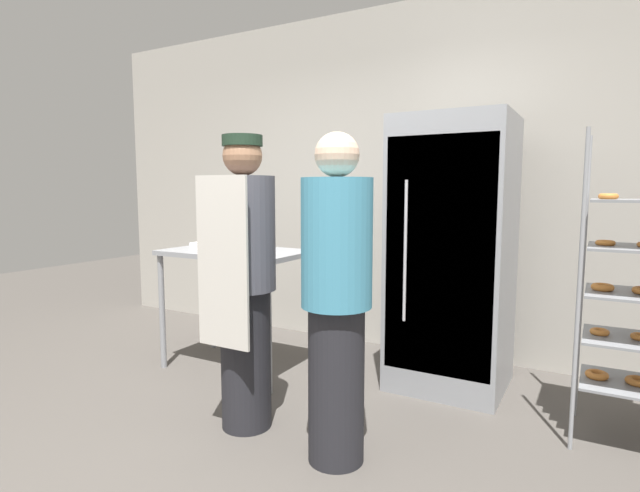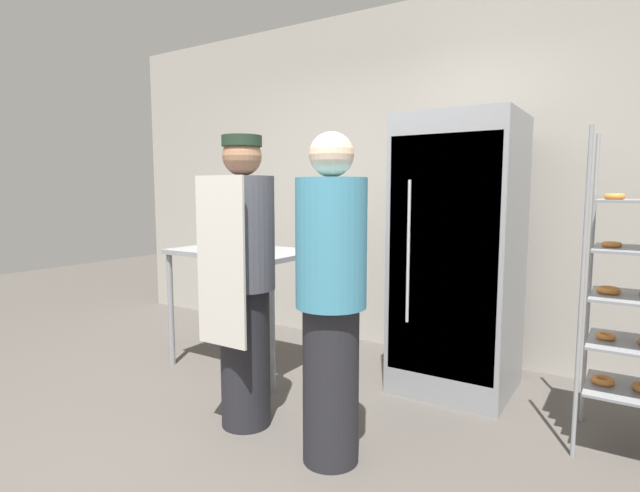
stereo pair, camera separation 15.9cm
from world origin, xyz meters
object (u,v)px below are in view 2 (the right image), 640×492
(refrigerator, at_px, (458,255))
(donut_box, at_px, (222,242))
(blender_pitcher, at_px, (260,235))
(person_baker, at_px, (244,278))
(person_customer, at_px, (331,298))

(refrigerator, bearing_deg, donut_box, -164.97)
(refrigerator, height_order, donut_box, refrigerator)
(donut_box, distance_m, blender_pitcher, 0.36)
(blender_pitcher, bearing_deg, person_baker, -56.59)
(donut_box, height_order, person_customer, person_customer)
(donut_box, bearing_deg, person_customer, -28.45)
(donut_box, relative_size, person_customer, 0.17)
(person_baker, bearing_deg, blender_pitcher, 123.41)
(donut_box, bearing_deg, person_baker, -40.44)
(blender_pitcher, xyz_separation_m, person_baker, (0.51, -0.78, -0.16))
(refrigerator, distance_m, donut_box, 1.78)
(blender_pitcher, relative_size, person_customer, 0.16)
(person_baker, distance_m, person_customer, 0.63)
(donut_box, height_order, person_baker, person_baker)
(blender_pitcher, xyz_separation_m, person_customer, (1.13, -0.84, -0.19))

